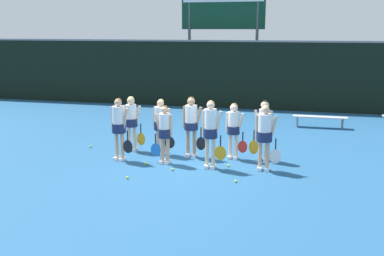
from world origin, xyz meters
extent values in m
plane|color=#235684|center=(0.00, 0.00, 0.00)|extent=(140.00, 140.00, 0.00)
cube|color=black|center=(0.00, 8.59, 1.52)|extent=(60.00, 0.06, 3.03)
cube|color=slate|center=(0.00, 8.59, 3.07)|extent=(60.00, 0.08, 0.08)
cylinder|color=#515156|center=(-2.48, 9.67, 2.57)|extent=(0.14, 0.14, 5.14)
cylinder|color=#515156|center=(0.77, 9.67, 2.57)|extent=(0.14, 0.14, 5.14)
cube|color=#0F3823|center=(-0.85, 9.67, 4.36)|extent=(3.96, 0.12, 1.55)
cube|color=#B2B2B7|center=(3.64, 5.28, 0.40)|extent=(1.98, 0.37, 0.04)
cylinder|color=slate|center=(4.45, 5.41, 0.19)|extent=(0.06, 0.06, 0.38)
cylinder|color=slate|center=(4.45, 5.16, 0.19)|extent=(0.06, 0.06, 0.38)
cylinder|color=slate|center=(2.83, 5.40, 0.19)|extent=(0.06, 0.06, 0.38)
cylinder|color=slate|center=(2.83, 5.15, 0.19)|extent=(0.06, 0.06, 0.38)
cylinder|color=tan|center=(-1.87, -0.47, 0.42)|extent=(0.10, 0.10, 0.84)
cylinder|color=tan|center=(-2.05, -0.43, 0.42)|extent=(0.10, 0.10, 0.84)
cube|color=white|center=(-1.87, -0.50, 0.04)|extent=(0.16, 0.26, 0.09)
cube|color=white|center=(-2.05, -0.46, 0.04)|extent=(0.16, 0.26, 0.09)
cylinder|color=#192347|center=(-1.96, -0.45, 0.93)|extent=(0.39, 0.39, 0.26)
cylinder|color=white|center=(-1.96, -0.45, 1.19)|extent=(0.34, 0.34, 0.70)
sphere|color=tan|center=(-1.96, -0.45, 1.64)|extent=(0.20, 0.20, 0.20)
sphere|color=olive|center=(-1.95, -0.43, 1.67)|extent=(0.19, 0.19, 0.19)
cylinder|color=tan|center=(-1.75, -0.49, 1.18)|extent=(0.22, 0.12, 0.67)
cylinder|color=tan|center=(-2.15, -0.41, 1.18)|extent=(0.08, 0.08, 0.67)
cylinder|color=black|center=(-1.68, -0.53, 0.75)|extent=(0.03, 0.03, 0.27)
ellipsoid|color=black|center=(-1.68, -0.53, 0.43)|extent=(0.28, 0.03, 0.37)
cylinder|color=tan|center=(-0.55, -0.44, 0.38)|extent=(0.10, 0.10, 0.77)
cylinder|color=tan|center=(-0.71, -0.43, 0.38)|extent=(0.10, 0.10, 0.77)
cube|color=white|center=(-0.55, -0.47, 0.04)|extent=(0.13, 0.25, 0.09)
cube|color=white|center=(-0.71, -0.46, 0.04)|extent=(0.13, 0.25, 0.09)
cylinder|color=#192347|center=(-0.63, -0.44, 0.85)|extent=(0.34, 0.34, 0.24)
cylinder|color=white|center=(-0.63, -0.44, 1.08)|extent=(0.30, 0.30, 0.63)
sphere|color=tan|center=(-0.63, -0.44, 1.50)|extent=(0.20, 0.20, 0.20)
sphere|color=#4C331E|center=(-0.63, -0.42, 1.52)|extent=(0.18, 0.18, 0.18)
cylinder|color=tan|center=(-0.82, -0.42, 1.07)|extent=(0.20, 0.09, 0.60)
cylinder|color=tan|center=(-0.45, -0.45, 1.07)|extent=(0.08, 0.08, 0.60)
cylinder|color=black|center=(-0.90, -0.44, 0.69)|extent=(0.03, 0.03, 0.26)
ellipsoid|color=blue|center=(-0.90, -0.44, 0.37)|extent=(0.29, 0.03, 0.36)
cylinder|color=beige|center=(0.74, -0.55, 0.43)|extent=(0.10, 0.10, 0.86)
cylinder|color=beige|center=(0.57, -0.55, 0.43)|extent=(0.10, 0.10, 0.86)
cube|color=white|center=(0.74, -0.58, 0.04)|extent=(0.12, 0.24, 0.09)
cube|color=white|center=(0.57, -0.58, 0.04)|extent=(0.12, 0.24, 0.09)
cylinder|color=#192347|center=(0.66, -0.55, 0.95)|extent=(0.37, 0.37, 0.25)
cylinder|color=white|center=(0.66, -0.55, 1.23)|extent=(0.32, 0.32, 0.73)
sphere|color=beige|center=(0.66, -0.55, 1.69)|extent=(0.21, 0.21, 0.21)
sphere|color=olive|center=(0.66, -0.53, 1.72)|extent=(0.19, 0.19, 0.19)
cylinder|color=beige|center=(0.85, -0.56, 1.22)|extent=(0.22, 0.08, 0.69)
cylinder|color=beige|center=(0.47, -0.54, 1.22)|extent=(0.08, 0.08, 0.69)
cylinder|color=black|center=(0.93, -0.58, 0.77)|extent=(0.03, 0.03, 0.28)
ellipsoid|color=orange|center=(0.93, -0.58, 0.44)|extent=(0.31, 0.03, 0.39)
cylinder|color=tan|center=(2.14, -0.40, 0.41)|extent=(0.10, 0.10, 0.82)
cylinder|color=tan|center=(1.95, -0.41, 0.41)|extent=(0.10, 0.10, 0.82)
cube|color=white|center=(2.14, -0.43, 0.04)|extent=(0.12, 0.24, 0.09)
cube|color=white|center=(1.95, -0.44, 0.04)|extent=(0.12, 0.24, 0.09)
cylinder|color=#192347|center=(2.05, -0.41, 0.91)|extent=(0.40, 0.40, 0.26)
cylinder|color=white|center=(2.05, -0.41, 1.16)|extent=(0.35, 0.35, 0.68)
sphere|color=tan|center=(2.05, -0.41, 1.60)|extent=(0.21, 0.21, 0.21)
sphere|color=#D8B772|center=(2.05, -0.39, 1.63)|extent=(0.19, 0.19, 0.19)
cylinder|color=tan|center=(2.26, -0.40, 1.15)|extent=(0.21, 0.08, 0.65)
cylinder|color=tan|center=(1.84, -0.41, 1.15)|extent=(0.08, 0.08, 0.64)
cylinder|color=black|center=(2.34, -0.41, 0.73)|extent=(0.03, 0.03, 0.28)
ellipsoid|color=silver|center=(2.34, -0.41, 0.40)|extent=(0.30, 0.03, 0.39)
cylinder|color=beige|center=(-1.90, 0.60, 0.39)|extent=(0.10, 0.10, 0.79)
cylinder|color=beige|center=(-2.07, 0.56, 0.39)|extent=(0.10, 0.10, 0.79)
cube|color=white|center=(-1.90, 0.57, 0.04)|extent=(0.16, 0.26, 0.09)
cube|color=white|center=(-2.07, 0.53, 0.04)|extent=(0.16, 0.26, 0.09)
cylinder|color=#192347|center=(-1.99, 0.58, 0.87)|extent=(0.37, 0.37, 0.24)
cylinder|color=white|center=(-1.99, 0.58, 1.10)|extent=(0.32, 0.32, 0.63)
sphere|color=beige|center=(-1.99, 0.58, 1.53)|extent=(0.23, 0.23, 0.23)
sphere|color=#D8B772|center=(-1.99, 0.60, 1.56)|extent=(0.21, 0.21, 0.21)
cylinder|color=beige|center=(-1.79, 0.62, 1.09)|extent=(0.21, 0.12, 0.60)
cylinder|color=beige|center=(-2.17, 0.54, 1.09)|extent=(0.08, 0.08, 0.60)
cylinder|color=black|center=(-1.71, 0.62, 0.70)|extent=(0.03, 0.03, 0.28)
ellipsoid|color=orange|center=(-1.71, 0.62, 0.37)|extent=(0.26, 0.03, 0.38)
cylinder|color=tan|center=(-0.92, 0.40, 0.39)|extent=(0.10, 0.10, 0.78)
cylinder|color=tan|center=(-1.11, 0.43, 0.39)|extent=(0.10, 0.10, 0.78)
cube|color=white|center=(-0.92, 0.37, 0.04)|extent=(0.15, 0.26, 0.09)
cube|color=white|center=(-1.11, 0.40, 0.04)|extent=(0.15, 0.26, 0.09)
cylinder|color=#192347|center=(-1.01, 0.41, 0.87)|extent=(0.40, 0.40, 0.25)
cylinder|color=white|center=(-1.01, 0.41, 1.10)|extent=(0.35, 0.35, 0.64)
sphere|color=tan|center=(-1.01, 0.41, 1.52)|extent=(0.20, 0.20, 0.20)
sphere|color=#D8B772|center=(-1.01, 0.43, 1.55)|extent=(0.18, 0.18, 0.18)
cylinder|color=tan|center=(-0.80, 0.38, 1.09)|extent=(0.21, 0.11, 0.61)
cylinder|color=tan|center=(-1.22, 0.45, 1.09)|extent=(0.08, 0.08, 0.61)
cylinder|color=black|center=(-0.73, 0.34, 0.70)|extent=(0.03, 0.03, 0.26)
ellipsoid|color=black|center=(-0.73, 0.34, 0.39)|extent=(0.30, 0.03, 0.36)
cylinder|color=tan|center=(0.00, 0.39, 0.41)|extent=(0.10, 0.10, 0.83)
cylinder|color=tan|center=(-0.19, 0.38, 0.41)|extent=(0.10, 0.10, 0.83)
cube|color=white|center=(0.00, 0.36, 0.04)|extent=(0.12, 0.25, 0.09)
cube|color=white|center=(-0.19, 0.35, 0.04)|extent=(0.12, 0.25, 0.09)
cylinder|color=#192347|center=(-0.10, 0.39, 0.91)|extent=(0.39, 0.39, 0.22)
cylinder|color=white|center=(-0.10, 0.39, 1.17)|extent=(0.34, 0.34, 0.67)
sphere|color=tan|center=(-0.10, 0.39, 1.61)|extent=(0.22, 0.22, 0.22)
sphere|color=#4C331E|center=(-0.10, 0.41, 1.64)|extent=(0.21, 0.21, 0.21)
cylinder|color=tan|center=(0.11, 0.40, 1.15)|extent=(0.21, 0.09, 0.64)
cylinder|color=tan|center=(-0.30, 0.38, 1.15)|extent=(0.08, 0.08, 0.64)
cylinder|color=black|center=(0.20, 0.38, 0.74)|extent=(0.03, 0.03, 0.28)
ellipsoid|color=black|center=(0.20, 0.38, 0.40)|extent=(0.28, 0.03, 0.39)
cylinder|color=beige|center=(1.20, 0.45, 0.38)|extent=(0.10, 0.10, 0.76)
cylinder|color=beige|center=(1.03, 0.46, 0.38)|extent=(0.10, 0.10, 0.76)
cube|color=white|center=(1.20, 0.42, 0.04)|extent=(0.12, 0.25, 0.09)
cube|color=white|center=(1.03, 0.43, 0.04)|extent=(0.12, 0.25, 0.09)
cylinder|color=#192347|center=(1.11, 0.46, 0.84)|extent=(0.35, 0.35, 0.23)
cylinder|color=white|center=(1.11, 0.46, 1.06)|extent=(0.31, 0.31, 0.60)
sphere|color=beige|center=(1.11, 0.46, 1.47)|extent=(0.22, 0.22, 0.22)
sphere|color=olive|center=(1.12, 0.48, 1.50)|extent=(0.20, 0.20, 0.20)
cylinder|color=beige|center=(1.31, 0.45, 1.04)|extent=(0.20, 0.09, 0.58)
cylinder|color=beige|center=(0.93, 0.47, 1.04)|extent=(0.08, 0.08, 0.57)
cylinder|color=black|center=(1.39, 0.42, 0.68)|extent=(0.03, 0.03, 0.26)
ellipsoid|color=red|center=(1.39, 0.42, 0.37)|extent=(0.27, 0.03, 0.35)
cylinder|color=beige|center=(2.04, 0.50, 0.40)|extent=(0.10, 0.10, 0.81)
cylinder|color=beige|center=(1.88, 0.51, 0.40)|extent=(0.10, 0.10, 0.81)
cube|color=white|center=(2.04, 0.47, 0.04)|extent=(0.13, 0.25, 0.09)
cube|color=white|center=(1.88, 0.48, 0.04)|extent=(0.13, 0.25, 0.09)
cylinder|color=#192347|center=(1.96, 0.51, 0.89)|extent=(0.35, 0.35, 0.23)
cylinder|color=white|center=(1.96, 0.51, 1.13)|extent=(0.30, 0.30, 0.65)
sphere|color=beige|center=(1.96, 0.51, 1.57)|extent=(0.23, 0.23, 0.23)
sphere|color=black|center=(1.96, 0.53, 1.60)|extent=(0.21, 0.21, 0.21)
cylinder|color=beige|center=(1.77, 0.52, 1.12)|extent=(0.21, 0.09, 0.62)
cylinder|color=beige|center=(2.14, 0.49, 1.12)|extent=(0.08, 0.08, 0.62)
cylinder|color=black|center=(1.69, 0.50, 0.71)|extent=(0.03, 0.03, 0.29)
ellipsoid|color=orange|center=(1.69, 0.50, 0.36)|extent=(0.27, 0.03, 0.40)
sphere|color=#CCE033|center=(-1.11, -0.68, 0.04)|extent=(0.07, 0.07, 0.07)
sphere|color=#CCE033|center=(1.12, -0.35, 0.03)|extent=(0.07, 0.07, 0.07)
sphere|color=#CCE033|center=(-3.38, 0.60, 0.03)|extent=(0.07, 0.07, 0.07)
sphere|color=#CCE033|center=(-1.14, -1.92, 0.03)|extent=(0.07, 0.07, 0.07)
sphere|color=#CCE033|center=(-0.25, -1.03, 0.03)|extent=(0.07, 0.07, 0.07)
sphere|color=#CCE033|center=(1.49, -1.54, 0.03)|extent=(0.07, 0.07, 0.07)
camera|label=1|loc=(2.91, -11.76, 3.64)|focal=42.00mm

